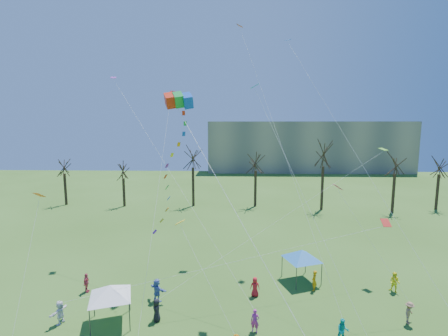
{
  "coord_description": "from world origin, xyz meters",
  "views": [
    {
      "loc": [
        -0.58,
        -14.59,
        13.62
      ],
      "look_at": [
        -1.19,
        5.0,
        11.0
      ],
      "focal_mm": 25.0,
      "sensor_mm": 36.0,
      "label": 1
    }
  ],
  "objects_px": {
    "big_box_kite": "(175,174)",
    "distant_building": "(307,146)",
    "canopy_tent_white": "(110,291)",
    "canopy_tent_blue": "(302,255)"
  },
  "relations": [
    {
      "from": "distant_building",
      "to": "canopy_tent_blue",
      "type": "xyz_separation_m",
      "value": [
        -16.55,
        -70.23,
        -5.08
      ]
    },
    {
      "from": "big_box_kite",
      "to": "canopy_tent_blue",
      "type": "bearing_deg",
      "value": 34.24
    },
    {
      "from": "distant_building",
      "to": "big_box_kite",
      "type": "bearing_deg",
      "value": -108.9
    },
    {
      "from": "big_box_kite",
      "to": "canopy_tent_white",
      "type": "distance_m",
      "value": 9.43
    },
    {
      "from": "big_box_kite",
      "to": "distant_building",
      "type": "bearing_deg",
      "value": 71.1
    },
    {
      "from": "distant_building",
      "to": "canopy_tent_blue",
      "type": "distance_m",
      "value": 72.33
    },
    {
      "from": "canopy_tent_white",
      "to": "distant_building",
      "type": "bearing_deg",
      "value": 67.98
    },
    {
      "from": "canopy_tent_white",
      "to": "canopy_tent_blue",
      "type": "relative_size",
      "value": 1.0
    },
    {
      "from": "distant_building",
      "to": "canopy_tent_white",
      "type": "xyz_separation_m",
      "value": [
        -31.04,
        -76.76,
        -5.1
      ]
    },
    {
      "from": "big_box_kite",
      "to": "canopy_tent_white",
      "type": "height_order",
      "value": "big_box_kite"
    }
  ]
}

